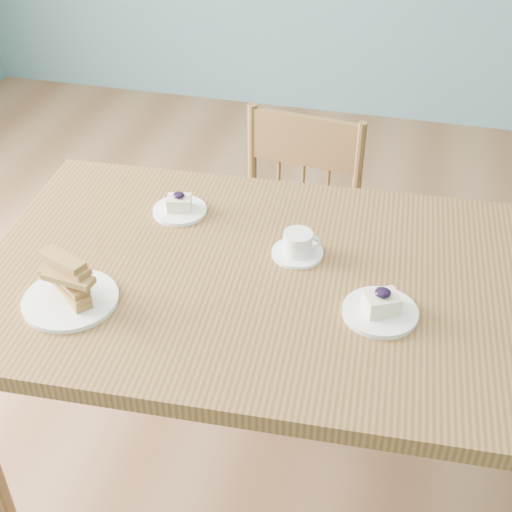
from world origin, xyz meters
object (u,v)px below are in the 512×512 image
dining_chair (289,247)px  cheesecake_plate_near (381,308)px  cheesecake_plate_far (180,207)px  dining_table (293,303)px  biscotti_plate (68,289)px  coffee_cup (298,246)px

dining_chair → cheesecake_plate_near: size_ratio=5.24×
cheesecake_plate_far → dining_table: bearing=-29.6°
dining_chair → biscotti_plate: size_ratio=4.07×
dining_table → biscotti_plate: bearing=-159.0°
cheesecake_plate_far → coffee_cup: bearing=-17.7°
cheesecake_plate_far → coffee_cup: (0.34, -0.11, 0.01)m
coffee_cup → dining_chair: bearing=89.7°
dining_chair → cheesecake_plate_near: same height
biscotti_plate → dining_table: bearing=23.9°
dining_table → coffee_cup: bearing=92.9°
dining_chair → cheesecake_plate_far: size_ratio=6.11×
dining_table → biscotti_plate: size_ratio=7.19×
dining_table → dining_chair: dining_chair is taller
cheesecake_plate_far → coffee_cup: 0.35m
cheesecake_plate_near → cheesecake_plate_far: 0.62m
cheesecake_plate_near → dining_table: bearing=158.4°
cheesecake_plate_near → biscotti_plate: bearing=-169.5°
dining_chair → coffee_cup: 0.64m
dining_chair → cheesecake_plate_near: bearing=-56.9°
dining_table → cheesecake_plate_near: size_ratio=9.26×
coffee_cup → biscotti_plate: size_ratio=0.59×
coffee_cup → cheesecake_plate_far: bearing=148.9°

